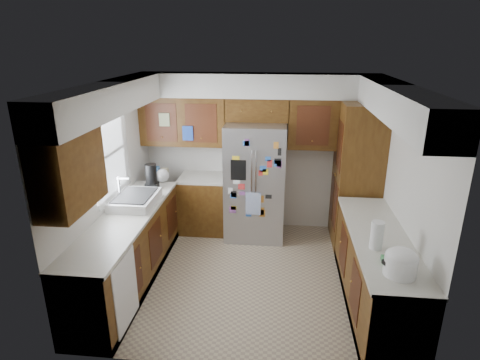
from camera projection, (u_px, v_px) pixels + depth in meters
The scene contains 12 objects.
floor at pixel (248, 275), 5.32m from camera, with size 3.60×3.60×0.00m, color tan.
room_shell at pixel (243, 135), 5.07m from camera, with size 3.64×3.24×2.52m.
left_counter_run at pixel (147, 241), 5.34m from camera, with size 1.36×3.20×0.92m.
right_counter_run at pixel (375, 274), 4.59m from camera, with size 0.63×2.25×0.92m.
pantry at pixel (357, 175), 5.90m from camera, with size 0.60×0.90×2.15m, color #41230C.
fridge at pixel (255, 182), 6.15m from camera, with size 0.90×0.79×1.80m.
bridge_cabinet at pixel (257, 109), 6.01m from camera, with size 0.96×0.34×0.35m, color #41230C.
fridge_top_items at pixel (252, 90), 5.93m from camera, with size 0.86×0.29×0.25m.
sink_assembly at pixel (135, 200), 5.24m from camera, with size 0.52×0.70×0.37m.
left_counter_clutter at pixel (156, 176), 5.93m from camera, with size 0.34×0.89×0.38m.
rice_cooker at pixel (401, 262), 3.65m from camera, with size 0.31×0.30×0.26m.
paper_towel at pixel (377, 235), 4.11m from camera, with size 0.13×0.13×0.30m, color white.
Camera 1 is at (0.38, -4.59, 2.97)m, focal length 30.00 mm.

